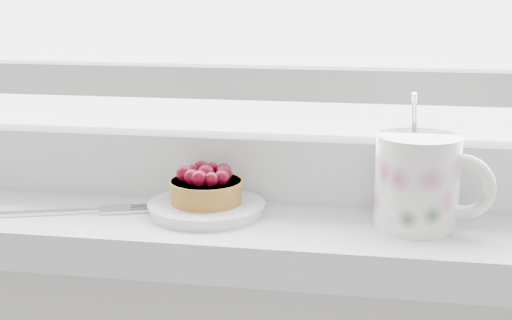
% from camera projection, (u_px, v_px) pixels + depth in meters
% --- Properties ---
extents(saucer, '(0.12, 0.12, 0.01)m').
position_uv_depth(saucer, '(207.00, 208.00, 0.75)').
color(saucer, silver).
rests_on(saucer, windowsill).
extents(raspberry_tart, '(0.08, 0.08, 0.04)m').
position_uv_depth(raspberry_tart, '(206.00, 186.00, 0.75)').
color(raspberry_tart, '#925A1F').
rests_on(raspberry_tart, saucer).
extents(floral_mug, '(0.13, 0.11, 0.13)m').
position_uv_depth(floral_mug, '(420.00, 180.00, 0.70)').
color(floral_mug, white).
rests_on(floral_mug, windowsill).
extents(fork, '(0.21, 0.09, 0.00)m').
position_uv_depth(fork, '(62.00, 212.00, 0.75)').
color(fork, silver).
rests_on(fork, windowsill).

